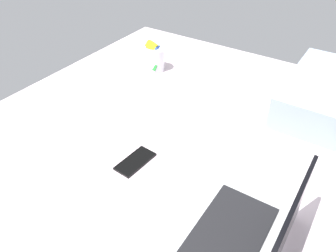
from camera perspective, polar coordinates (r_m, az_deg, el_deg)
The scene contains 5 objects.
bed_mattress at distance 123.74cm, azimuth -2.46°, elevation -6.15°, with size 180.00×140.00×18.00cm, color silver.
laptop at distance 88.68cm, azimuth 13.45°, elevation -18.06°, with size 33.05×23.08×23.00cm.
snack_cup at distance 161.83cm, azimuth -2.28°, elevation 11.63°, with size 9.00×10.23×15.03cm.
cell_phone at distance 110.55cm, azimuth -5.67°, elevation -6.09°, with size 6.80×14.00×0.80cm, color black.
pillow at distance 146.32cm, azimuth 26.84°, elevation 4.58°, with size 52.00×36.00×13.00cm, color #8C9EB7.
Camera 1 is at (72.20, 53.80, 93.87)cm, focal length 35.30 mm.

